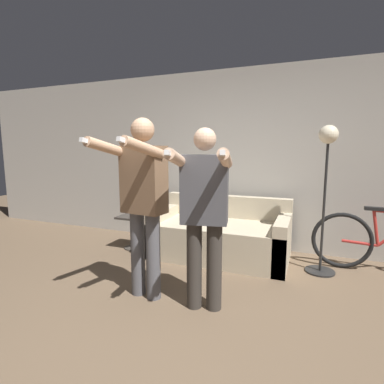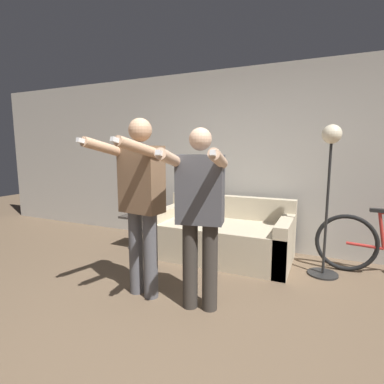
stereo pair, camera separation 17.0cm
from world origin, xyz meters
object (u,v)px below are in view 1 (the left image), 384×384
object	(u,v)px
couch	(220,236)
person_left	(143,196)
cup	(136,212)
floor_lamp	(326,168)
person_right	(204,208)
cat	(205,188)
side_table	(133,226)

from	to	relation	value
couch	person_left	world-z (taller)	person_left
couch	cup	xyz separation A→B (m)	(-1.25, -0.11, 0.27)
floor_lamp	person_right	bearing A→B (deg)	-128.17
person_left	floor_lamp	xyz separation A→B (m)	(1.64, 1.29, 0.23)
cat	side_table	size ratio (longest dim) A/B	1.09
person_left	couch	bearing A→B (deg)	82.22
couch	side_table	size ratio (longest dim) A/B	3.68
person_right	cup	bearing A→B (deg)	128.60
cat	floor_lamp	world-z (taller)	floor_lamp
couch	side_table	xyz separation A→B (m)	(-1.28, -0.16, 0.07)
couch	person_left	xyz separation A→B (m)	(-0.36, -1.37, 0.74)
side_table	cup	distance (m)	0.21
couch	cat	world-z (taller)	cat
person_right	side_table	xyz separation A→B (m)	(-1.53, 1.20, -0.60)
cat	person_right	bearing A→B (deg)	-70.77
person_left	floor_lamp	distance (m)	2.10
cup	person_left	bearing A→B (deg)	-54.78
floor_lamp	side_table	size ratio (longest dim) A/B	3.49
cat	side_table	world-z (taller)	cat
person_left	cat	xyz separation A→B (m)	(0.01, 1.73, -0.14)
cup	side_table	bearing A→B (deg)	-122.74
couch	cat	bearing A→B (deg)	133.65
floor_lamp	cup	distance (m)	2.61
cat	cup	distance (m)	1.07
couch	floor_lamp	xyz separation A→B (m)	(1.27, -0.08, 0.96)
cat	floor_lamp	bearing A→B (deg)	-15.29
couch	cat	size ratio (longest dim) A/B	3.37
cat	couch	bearing A→B (deg)	-46.35
floor_lamp	person_left	bearing A→B (deg)	-141.71
couch	side_table	bearing A→B (deg)	-172.72
cat	side_table	bearing A→B (deg)	-150.24
person_right	cat	size ratio (longest dim) A/B	3.04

